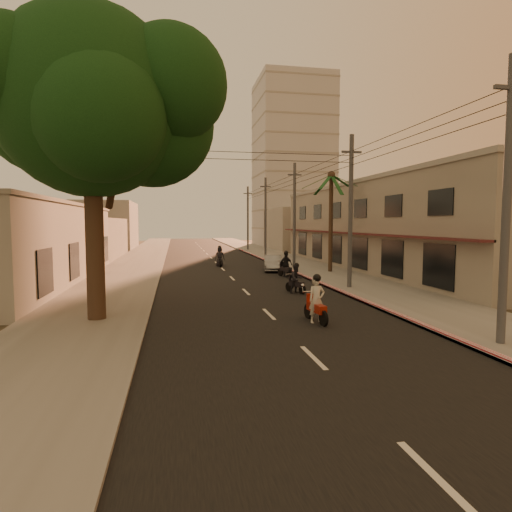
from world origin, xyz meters
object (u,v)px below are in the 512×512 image
at_px(palm_tree, 331,181).
at_px(parked_car, 273,263).
at_px(scooter_mid_a, 296,279).
at_px(broadleaf_tree, 102,105).
at_px(scooter_red, 316,301).
at_px(scooter_mid_b, 286,265).
at_px(scooter_far_a, 220,257).

height_order(palm_tree, parked_car, palm_tree).
height_order(palm_tree, scooter_mid_a, palm_tree).
relative_size(broadleaf_tree, scooter_red, 6.15).
relative_size(broadleaf_tree, scooter_mid_b, 6.29).
xyz_separation_m(broadleaf_tree, scooter_mid_b, (10.50, 11.87, -7.60)).
bearing_deg(broadleaf_tree, scooter_mid_b, 48.50).
height_order(palm_tree, scooter_far_a, palm_tree).
height_order(broadleaf_tree, palm_tree, broadleaf_tree).
height_order(scooter_mid_b, parked_car, scooter_mid_b).
bearing_deg(scooter_red, broadleaf_tree, 158.94).
relative_size(palm_tree, scooter_far_a, 4.28).
bearing_deg(scooter_mid_b, scooter_mid_a, -116.95).
distance_m(scooter_red, parked_car, 18.08).
bearing_deg(scooter_far_a, scooter_mid_b, -63.47).
bearing_deg(broadleaf_tree, scooter_mid_a, 28.20).
relative_size(broadleaf_tree, parked_car, 2.94).
bearing_deg(palm_tree, scooter_far_a, 141.56).
relative_size(broadleaf_tree, scooter_mid_a, 7.07).
bearing_deg(scooter_mid_a, parked_car, 61.88).
height_order(scooter_mid_a, parked_car, scooter_mid_a).
distance_m(palm_tree, scooter_mid_a, 12.14).
bearing_deg(parked_car, scooter_red, -86.09).
relative_size(palm_tree, scooter_mid_b, 4.27).
bearing_deg(scooter_mid_a, scooter_red, -121.72).
bearing_deg(palm_tree, broadleaf_tree, -136.52).
xyz_separation_m(palm_tree, scooter_mid_b, (-4.11, -1.99, -6.28)).
distance_m(palm_tree, scooter_far_a, 12.02).
xyz_separation_m(scooter_red, scooter_mid_b, (2.39, 13.85, 0.02)).
xyz_separation_m(scooter_mid_b, parked_car, (-0.02, 4.07, -0.23)).
bearing_deg(palm_tree, parked_car, 153.18).
height_order(broadleaf_tree, scooter_red, broadleaf_tree).
bearing_deg(broadleaf_tree, palm_tree, 43.48).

